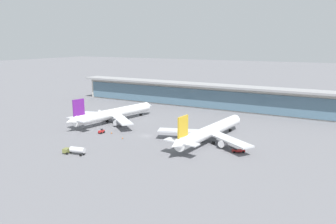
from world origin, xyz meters
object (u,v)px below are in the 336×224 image
service_truck_on_taxiway_white (101,113)px  safety_cone_bravo (112,133)px  service_truck_by_tail_red (238,150)px  safety_cone_alpha (123,138)px  service_truck_under_wing_red (90,119)px  service_truck_mid_apron_red (101,131)px  airliner_centre_stand (209,131)px  service_truck_near_nose_olive (75,150)px  safety_cone_charlie (111,133)px  airliner_left_stand (113,114)px

service_truck_on_taxiway_white → safety_cone_bravo: size_ratio=11.81×
service_truck_by_tail_red → safety_cone_alpha: bearing=-172.3°
service_truck_under_wing_red → safety_cone_alpha: bearing=-26.1°
service_truck_mid_apron_red → safety_cone_alpha: (13.45, -2.35, -0.56)m
airliner_centre_stand → safety_cone_alpha: (-34.37, -13.01, -4.35)m
airliner_centre_stand → service_truck_under_wing_red: bearing=177.5°
service_truck_near_nose_olive → safety_cone_bravo: size_ratio=12.67×
service_truck_near_nose_olive → service_truck_mid_apron_red: service_truck_near_nose_olive is taller
service_truck_under_wing_red → service_truck_on_taxiway_white: 13.58m
service_truck_mid_apron_red → safety_cone_charlie: size_ratio=4.17×
service_truck_near_nose_olive → safety_cone_alpha: bearing=81.5°
service_truck_near_nose_olive → service_truck_by_tail_red: size_ratio=1.34×
safety_cone_alpha → safety_cone_bravo: bearing=155.5°
airliner_centre_stand → safety_cone_alpha: size_ratio=79.43×
service_truck_by_tail_red → service_truck_under_wing_red: bearing=173.4°
service_truck_near_nose_olive → safety_cone_alpha: size_ratio=12.67×
service_truck_by_tail_red → safety_cone_bravo: service_truck_by_tail_red is taller
safety_cone_alpha → service_truck_by_tail_red: bearing=7.7°
service_truck_near_nose_olive → service_truck_on_taxiway_white: size_ratio=1.07×
service_truck_under_wing_red → safety_cone_alpha: service_truck_under_wing_red is taller
service_truck_mid_apron_red → safety_cone_bravo: service_truck_mid_apron_red is taller
safety_cone_alpha → safety_cone_charlie: size_ratio=1.00×
safety_cone_charlie → service_truck_by_tail_red: bearing=2.0°
airliner_left_stand → service_truck_by_tail_red: 71.04m
service_truck_near_nose_olive → service_truck_on_taxiway_white: bearing=121.4°
service_truck_near_nose_olive → service_truck_mid_apron_red: bearing=110.4°
service_truck_mid_apron_red → safety_cone_bravo: (4.25, 1.84, -0.56)m
safety_cone_alpha → airliner_centre_stand: bearing=20.7°
service_truck_near_nose_olive → safety_cone_charlie: size_ratio=12.67×
airliner_left_stand → service_truck_mid_apron_red: (7.81, -18.32, -3.79)m
airliner_centre_stand → service_truck_near_nose_olive: size_ratio=6.27×
safety_cone_alpha → service_truck_near_nose_olive: bearing=-98.5°
airliner_centre_stand → service_truck_on_taxiway_white: size_ratio=6.73×
service_truck_mid_apron_red → safety_cone_bravo: bearing=23.4°
safety_cone_alpha → service_truck_mid_apron_red: bearing=170.1°
service_truck_by_tail_red → safety_cone_charlie: bearing=-178.0°
safety_cone_charlie → service_truck_mid_apron_red: bearing=-151.2°
airliner_centre_stand → safety_cone_charlie: size_ratio=79.43×
airliner_left_stand → service_truck_mid_apron_red: size_ratio=18.89×
service_truck_on_taxiway_white → safety_cone_charlie: 36.06m
airliner_left_stand → service_truck_under_wing_red: bearing=-156.7°
airliner_left_stand → safety_cone_bravo: airliner_left_stand is taller
service_truck_under_wing_red → service_truck_on_taxiway_white: service_truck_under_wing_red is taller
safety_cone_bravo → airliner_left_stand: bearing=126.2°
safety_cone_bravo → safety_cone_charlie: size_ratio=1.00×
airliner_left_stand → airliner_centre_stand: (55.63, -7.66, 0.00)m
airliner_left_stand → service_truck_by_tail_red: size_ratio=8.34×
service_truck_near_nose_olive → service_truck_on_taxiway_white: (-32.38, 53.13, 0.00)m
service_truck_mid_apron_red → service_truck_on_taxiway_white: 34.88m
service_truck_on_taxiway_white → safety_cone_alpha: 46.21m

